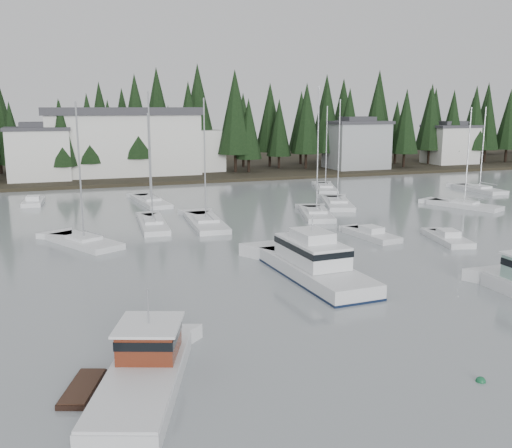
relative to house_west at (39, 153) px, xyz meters
The scene contains 21 objects.
far_shore_land 25.88m from the house_west, 45.00° to the left, with size 240.00×54.00×1.00m, color black.
conifer_treeline 19.87m from the house_west, 21.25° to the left, with size 200.00×22.00×20.00m, color black, non-canonical shape.
house_west is the anchor object (origin of this frame).
house_east_a 54.01m from the house_west, ahead, with size 10.60×8.48×9.25m.
house_east_b 76.01m from the house_west, ahead, with size 9.54×7.42×8.25m.
harbor_inn 15.45m from the house_west, 12.52° to the left, with size 29.50×11.50×10.90m.
lobster_boat_brown 71.15m from the house_west, 85.66° to the right, with size 6.32×9.37×4.40m.
cabin_cruiser_center 62.02m from the house_west, 72.33° to the right, with size 4.19×11.76×4.98m.
sailboat_0 47.63m from the house_west, 44.63° to the right, with size 5.70×9.43×12.90m.
sailboat_1 65.02m from the house_west, 26.73° to the right, with size 2.74×8.27×12.03m.
sailboat_4 61.57m from the house_west, 39.83° to the right, with size 5.71×8.76×12.01m.
sailboat_5 44.32m from the house_west, 84.38° to the right, with size 6.34×8.42×12.49m.
sailboat_7 42.66m from the house_west, 67.60° to the right, with size 3.65×10.22×12.90m.
sailboat_8 43.82m from the house_west, 29.06° to the right, with size 5.53×9.44×12.14m.
sailboat_9 28.17m from the house_west, 62.11° to the right, with size 3.72×10.09×11.34m.
sailboat_11 48.28m from the house_west, 53.69° to the right, with size 5.04×8.63×14.15m.
sailboat_13 40.16m from the house_west, 73.93° to the right, with size 3.00×9.47×13.47m.
runabout_1 57.51m from the house_west, 59.84° to the right, with size 2.91×6.25×1.42m.
runabout_3 21.09m from the house_west, 91.24° to the right, with size 2.64×5.25×1.42m.
runabout_4 63.38m from the house_west, 57.09° to the right, with size 3.43×6.25×1.42m.
mooring_buoy_green 77.67m from the house_west, 75.73° to the right, with size 0.43×0.43×0.43m, color #145933.
Camera 1 is at (-15.36, -14.21, 11.52)m, focal length 40.00 mm.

